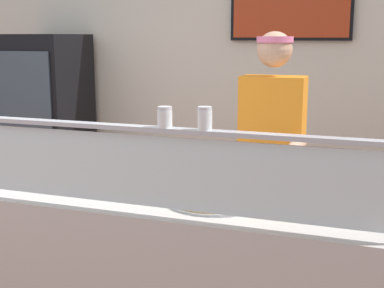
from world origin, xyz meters
TOP-DOWN VIEW (x-y plane):
  - shop_rear_unit at (1.11, 2.52)m, footprint 6.62×0.13m
  - serving_counter at (1.11, 0.38)m, footprint 2.22×0.77m
  - sneeze_guard at (1.11, 0.06)m, footprint 2.04×0.06m
  - pizza_tray at (1.31, 0.35)m, footprint 0.50×0.50m
  - pizza_server at (1.27, 0.33)m, footprint 0.15×0.29m
  - parmesan_shaker at (1.18, 0.06)m, footprint 0.06×0.06m
  - pepper_flake_shaker at (1.36, 0.06)m, footprint 0.06×0.06m
  - worker_figure at (1.44, 1.13)m, footprint 0.41×0.50m
  - drink_fridge at (-0.83, 2.08)m, footprint 0.66×0.66m

SIDE VIEW (x-z plane):
  - serving_counter at x=1.11m, z-range 0.00..0.95m
  - drink_fridge at x=-0.83m, z-range 0.00..1.75m
  - pizza_tray at x=1.31m, z-range 0.95..0.99m
  - pizza_server at x=1.27m, z-range 0.99..0.99m
  - worker_figure at x=1.44m, z-range 0.13..1.89m
  - sneeze_guard at x=1.11m, z-range 1.01..1.41m
  - shop_rear_unit at x=1.11m, z-range 0.01..2.71m
  - parmesan_shaker at x=1.18m, z-range 1.34..1.43m
  - pepper_flake_shaker at x=1.36m, z-range 1.34..1.44m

